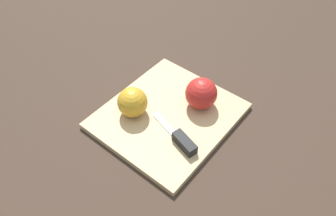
{
  "coord_description": "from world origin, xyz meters",
  "views": [
    {
      "loc": [
        0.43,
        0.3,
        0.6
      ],
      "look_at": [
        0.0,
        0.0,
        0.03
      ],
      "focal_mm": 35.0,
      "sensor_mm": 36.0,
      "label": 1
    }
  ],
  "objects": [
    {
      "name": "ground_plane",
      "position": [
        0.0,
        0.0,
        0.0
      ],
      "size": [
        4.0,
        4.0,
        0.0
      ],
      "primitive_type": "plane",
      "color": "#38281E"
    },
    {
      "name": "apple_half_right",
      "position": [
        0.04,
        -0.07,
        0.05
      ],
      "size": [
        0.07,
        0.07,
        0.07
      ],
      "rotation": [
        0.0,
        0.0,
        1.38
      ],
      "color": "gold",
      "rests_on": "cutting_board"
    },
    {
      "name": "cutting_board",
      "position": [
        0.0,
        0.0,
        0.01
      ],
      "size": [
        0.33,
        0.3,
        0.01
      ],
      "color": "tan",
      "rests_on": "ground_plane"
    },
    {
      "name": "apple_half_left",
      "position": [
        -0.07,
        0.05,
        0.05
      ],
      "size": [
        0.08,
        0.08,
        0.08
      ],
      "rotation": [
        0.0,
        0.0,
        0.6
      ],
      "color": "red",
      "rests_on": "cutting_board"
    },
    {
      "name": "knife",
      "position": [
        0.05,
        0.08,
        0.03
      ],
      "size": [
        0.07,
        0.15,
        0.02
      ],
      "rotation": [
        0.0,
        0.0,
        -1.9
      ],
      "color": "silver",
      "rests_on": "cutting_board"
    }
  ]
}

